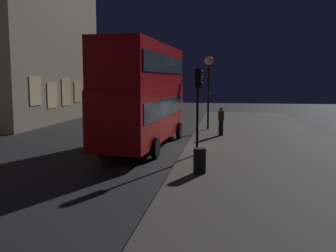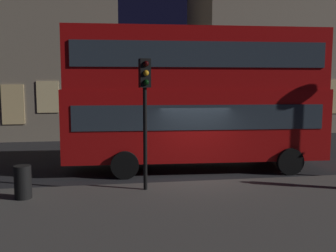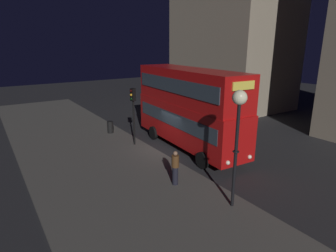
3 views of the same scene
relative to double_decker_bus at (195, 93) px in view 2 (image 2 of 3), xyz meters
name	(u,v)px [view 2 (image 2 of 3)]	position (x,y,z in m)	size (l,w,h in m)	color
ground_plane	(195,177)	(-0.28, -1.31, -2.99)	(80.00, 80.00, 0.00)	#232326
sidewalk_slab	(245,227)	(-0.28, -6.24, -2.93)	(44.00, 8.02, 0.12)	#4C4944
building_with_clock	(25,9)	(-8.76, 12.86, 5.41)	(12.17, 9.07, 16.79)	gray
building_plain_facade	(304,5)	(11.68, 13.29, 6.50)	(16.75, 7.92, 18.98)	gray
double_decker_bus	(195,93)	(0.00, 0.00, 0.00)	(10.10, 3.21, 5.38)	#B20F0F
traffic_light_near_kerb	(145,96)	(-2.24, -3.00, -0.02)	(0.36, 0.38, 3.96)	black
litter_bin	(23,182)	(-5.73, -3.34, -2.40)	(0.47, 0.47, 0.94)	black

